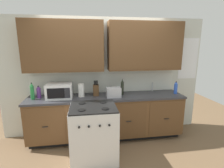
{
  "coord_description": "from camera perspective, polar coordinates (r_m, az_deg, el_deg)",
  "views": [
    {
      "loc": [
        -0.39,
        -2.99,
        1.91
      ],
      "look_at": [
        0.1,
        0.27,
        1.16
      ],
      "focal_mm": 27.59,
      "sensor_mm": 36.0,
      "label": 1
    }
  ],
  "objects": [
    {
      "name": "knife_block",
      "position": [
        3.48,
        -5.36,
        -1.96
      ],
      "size": [
        0.11,
        0.14,
        0.31
      ],
      "color": "#52361E",
      "rests_on": "counter_run"
    },
    {
      "name": "wall_unit",
      "position": [
        3.52,
        -2.17,
        8.6
      ],
      "size": [
        4.28,
        0.4,
        2.46
      ],
      "color": "silver",
      "rests_on": "ground_plane"
    },
    {
      "name": "bottle_green",
      "position": [
        3.54,
        -24.92,
        -2.21
      ],
      "size": [
        0.07,
        0.07,
        0.32
      ],
      "color": "#237A38",
      "rests_on": "counter_run"
    },
    {
      "name": "microwave",
      "position": [
        3.46,
        -16.98,
        -2.16
      ],
      "size": [
        0.48,
        0.37,
        0.28
      ],
      "color": "white",
      "rests_on": "counter_run"
    },
    {
      "name": "paper_towel_roll",
      "position": [
        3.44,
        -10.18,
        -2.06
      ],
      "size": [
        0.12,
        0.12,
        0.26
      ],
      "primitive_type": "cylinder",
      "color": "white",
      "rests_on": "counter_run"
    },
    {
      "name": "bottle_violet",
      "position": [
        3.6,
        -23.12,
        -2.46
      ],
      "size": [
        0.08,
        0.08,
        0.24
      ],
      "color": "#663384",
      "rests_on": "counter_run"
    },
    {
      "name": "sink_faucet",
      "position": [
        3.89,
        13.24,
        -0.93
      ],
      "size": [
        0.02,
        0.02,
        0.2
      ],
      "primitive_type": "cylinder",
      "color": "#B2B5BA",
      "rests_on": "counter_run"
    },
    {
      "name": "toaster",
      "position": [
        3.37,
        0.53,
        -2.76
      ],
      "size": [
        0.28,
        0.18,
        0.19
      ],
      "color": "#B7B7BC",
      "rests_on": "counter_run"
    },
    {
      "name": "counter_run",
      "position": [
        3.61,
        -1.64,
        -10.74
      ],
      "size": [
        3.11,
        0.64,
        0.91
      ],
      "color": "black",
      "rests_on": "ground_plane"
    },
    {
      "name": "bottle_blue",
      "position": [
        3.84,
        20.36,
        -1.16
      ],
      "size": [
        0.07,
        0.07,
        0.26
      ],
      "color": "blue",
      "rests_on": "counter_run"
    },
    {
      "name": "bottle_dark",
      "position": [
        3.5,
        3.43,
        -1.08
      ],
      "size": [
        0.06,
        0.06,
        0.33
      ],
      "color": "black",
      "rests_on": "counter_run"
    },
    {
      "name": "ground_plane",
      "position": [
        3.57,
        -1.02,
        -19.56
      ],
      "size": [
        8.0,
        8.0,
        0.0
      ],
      "primitive_type": "plane",
      "color": "brown"
    },
    {
      "name": "stove_range",
      "position": [
        3.03,
        -6.09,
        -15.69
      ],
      "size": [
        0.76,
        0.68,
        0.95
      ],
      "color": "white",
      "rests_on": "ground_plane"
    }
  ]
}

